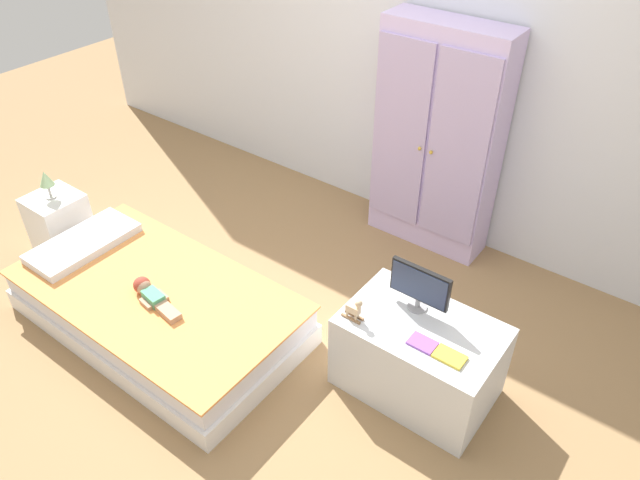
# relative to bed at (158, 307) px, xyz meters

# --- Properties ---
(ground_plane) EXTENTS (10.00, 10.00, 0.02)m
(ground_plane) POSITION_rel_bed_xyz_m (0.53, 0.33, -0.15)
(ground_plane) COLOR #99754C
(back_wall) EXTENTS (6.40, 0.05, 2.70)m
(back_wall) POSITION_rel_bed_xyz_m (0.53, 1.91, 1.21)
(back_wall) COLOR silver
(back_wall) RESTS_ON ground_plane
(bed) EXTENTS (1.71, 0.92, 0.29)m
(bed) POSITION_rel_bed_xyz_m (0.00, 0.00, 0.00)
(bed) COLOR white
(bed) RESTS_ON ground_plane
(pillow) EXTENTS (0.32, 0.66, 0.05)m
(pillow) POSITION_rel_bed_xyz_m (-0.65, -0.00, 0.17)
(pillow) COLOR silver
(pillow) RESTS_ON bed
(doll) EXTENTS (0.39, 0.15, 0.10)m
(doll) POSITION_rel_bed_xyz_m (0.04, -0.07, 0.18)
(doll) COLOR #4CA375
(doll) RESTS_ON bed
(nightstand) EXTENTS (0.32, 0.32, 0.41)m
(nightstand) POSITION_rel_bed_xyz_m (-1.11, 0.11, 0.06)
(nightstand) COLOR white
(nightstand) RESTS_ON ground_plane
(table_lamp) EXTENTS (0.09, 0.09, 0.19)m
(table_lamp) POSITION_rel_bed_xyz_m (-1.11, 0.11, 0.40)
(table_lamp) COLOR #B7B2AD
(table_lamp) RESTS_ON nightstand
(wardrobe) EXTENTS (0.80, 0.31, 1.52)m
(wardrobe) POSITION_rel_bed_xyz_m (0.83, 1.72, 0.62)
(wardrobe) COLOR silver
(wardrobe) RESTS_ON ground_plane
(tv_stand) EXTENTS (0.78, 0.51, 0.46)m
(tv_stand) POSITION_rel_bed_xyz_m (1.44, 0.50, 0.09)
(tv_stand) COLOR silver
(tv_stand) RESTS_ON ground_plane
(tv_monitor) EXTENTS (0.32, 0.10, 0.26)m
(tv_monitor) POSITION_rel_bed_xyz_m (1.36, 0.59, 0.47)
(tv_monitor) COLOR #99999E
(tv_monitor) RESTS_ON tv_stand
(rocking_horse_toy) EXTENTS (0.11, 0.04, 0.13)m
(rocking_horse_toy) POSITION_rel_bed_xyz_m (1.15, 0.33, 0.38)
(rocking_horse_toy) COLOR #8E6642
(rocking_horse_toy) RESTS_ON tv_stand
(book_purple) EXTENTS (0.13, 0.09, 0.01)m
(book_purple) POSITION_rel_bed_xyz_m (1.50, 0.38, 0.33)
(book_purple) COLOR #8E51B2
(book_purple) RESTS_ON tv_stand
(book_yellow) EXTENTS (0.14, 0.09, 0.01)m
(book_yellow) POSITION_rel_bed_xyz_m (1.64, 0.38, 0.33)
(book_yellow) COLOR gold
(book_yellow) RESTS_ON tv_stand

